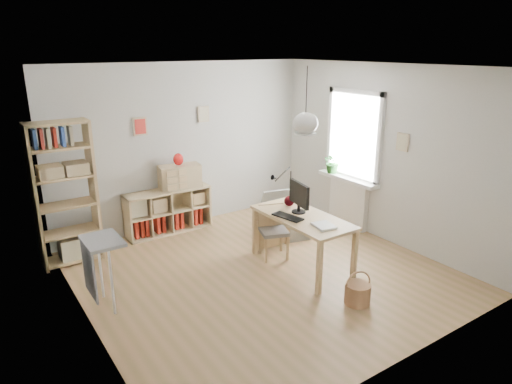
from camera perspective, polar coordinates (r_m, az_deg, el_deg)
ground at (r=6.28m, az=0.79°, el=-10.02°), size 4.50×4.50×0.00m
room_shell at (r=5.84m, az=6.21°, el=8.55°), size 4.50×4.50×4.50m
window_unit at (r=7.59m, az=12.19°, el=6.93°), size 0.07×1.16×1.46m
radiator at (r=7.86m, az=11.47°, el=-1.34°), size 0.10×0.80×0.80m
windowsill at (r=7.70m, az=11.40°, el=1.61°), size 0.22×1.20×0.06m
desk at (r=6.20m, az=5.80°, el=-3.80°), size 0.70×1.50×0.75m
cube_shelf at (r=7.63m, az=-11.14°, el=-2.72°), size 1.40×0.38×0.72m
tall_bookshelf at (r=6.71m, az=-22.89°, el=0.42°), size 0.80×0.38×2.00m
side_table at (r=5.52m, az=-19.19°, el=-7.48°), size 0.40×0.55×0.85m
chair at (r=6.58m, az=2.13°, el=-4.48°), size 0.48×0.48×0.76m
wicker_basket at (r=5.67m, az=12.58°, el=-12.19°), size 0.31×0.31×0.42m
storage_chest at (r=7.37m, az=4.09°, el=-3.74°), size 0.82×0.89×0.71m
monitor at (r=6.22m, az=5.41°, el=-0.48°), size 0.19×0.49×0.43m
keyboard at (r=6.09m, az=3.98°, el=-3.11°), size 0.25×0.46×0.02m
task_lamp at (r=6.50m, az=3.17°, el=1.18°), size 0.45×0.17×0.48m
yarn_ball at (r=6.51m, az=4.18°, el=-1.11°), size 0.15×0.15×0.15m
paper_tray at (r=5.83m, az=8.48°, el=-4.20°), size 0.27×0.32×0.03m
drawer_chest at (r=7.50m, az=-9.50°, el=1.93°), size 0.70×0.40×0.38m
red_vase at (r=7.43m, az=-9.69°, el=4.05°), size 0.16×0.16×0.20m
potted_plant at (r=7.87m, az=9.59°, el=3.70°), size 0.39×0.36×0.37m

